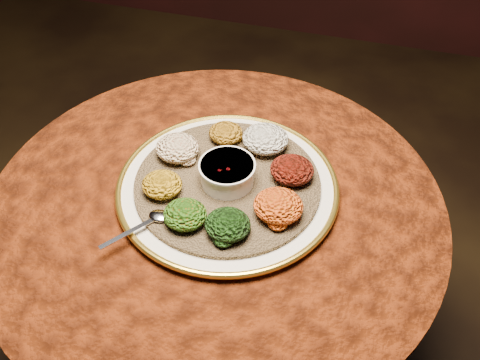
# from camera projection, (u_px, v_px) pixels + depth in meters

# --- Properties ---
(table) EXTENTS (0.96, 0.96, 0.73)m
(table) POSITION_uv_depth(u_px,v_px,m) (217.00, 251.00, 1.25)
(table) COLOR black
(table) RESTS_ON ground
(platter) EXTENTS (0.47, 0.47, 0.02)m
(platter) POSITION_uv_depth(u_px,v_px,m) (228.00, 187.00, 1.13)
(platter) COLOR beige
(platter) RESTS_ON table
(injera) EXTENTS (0.43, 0.43, 0.01)m
(injera) POSITION_uv_depth(u_px,v_px,m) (227.00, 183.00, 1.12)
(injera) COLOR olive
(injera) RESTS_ON platter
(stew_bowl) EXTENTS (0.12, 0.12, 0.05)m
(stew_bowl) POSITION_uv_depth(u_px,v_px,m) (227.00, 172.00, 1.10)
(stew_bowl) COLOR silver
(stew_bowl) RESTS_ON injera
(spoon) EXTENTS (0.10, 0.12, 0.01)m
(spoon) POSITION_uv_depth(u_px,v_px,m) (154.00, 218.00, 1.04)
(spoon) COLOR silver
(spoon) RESTS_ON injera
(portion_ayib) EXTENTS (0.10, 0.10, 0.05)m
(portion_ayib) POSITION_uv_depth(u_px,v_px,m) (265.00, 139.00, 1.17)
(portion_ayib) COLOR beige
(portion_ayib) RESTS_ON injera
(portion_kitfo) EXTENTS (0.09, 0.09, 0.04)m
(portion_kitfo) POSITION_uv_depth(u_px,v_px,m) (292.00, 170.00, 1.11)
(portion_kitfo) COLOR black
(portion_kitfo) RESTS_ON injera
(portion_tikil) EXTENTS (0.10, 0.09, 0.05)m
(portion_tikil) POSITION_uv_depth(u_px,v_px,m) (278.00, 206.00, 1.04)
(portion_tikil) COLOR #A4680D
(portion_tikil) RESTS_ON injera
(portion_gomen) EXTENTS (0.09, 0.08, 0.04)m
(portion_gomen) POSITION_uv_depth(u_px,v_px,m) (228.00, 225.00, 1.01)
(portion_gomen) COLOR black
(portion_gomen) RESTS_ON injera
(portion_mixveg) EXTENTS (0.09, 0.08, 0.04)m
(portion_mixveg) POSITION_uv_depth(u_px,v_px,m) (185.00, 214.00, 1.02)
(portion_mixveg) COLOR #913C09
(portion_mixveg) RESTS_ON injera
(portion_kik) EXTENTS (0.08, 0.08, 0.04)m
(portion_kik) POSITION_uv_depth(u_px,v_px,m) (162.00, 185.00, 1.08)
(portion_kik) COLOR #BF8710
(portion_kik) RESTS_ON injera
(portion_timatim) EXTENTS (0.10, 0.09, 0.05)m
(portion_timatim) POSITION_uv_depth(u_px,v_px,m) (177.00, 148.00, 1.16)
(portion_timatim) COLOR maroon
(portion_timatim) RESTS_ON injera
(portion_shiro) EXTENTS (0.08, 0.07, 0.04)m
(portion_shiro) POSITION_uv_depth(u_px,v_px,m) (226.00, 133.00, 1.20)
(portion_shiro) COLOR #946011
(portion_shiro) RESTS_ON injera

